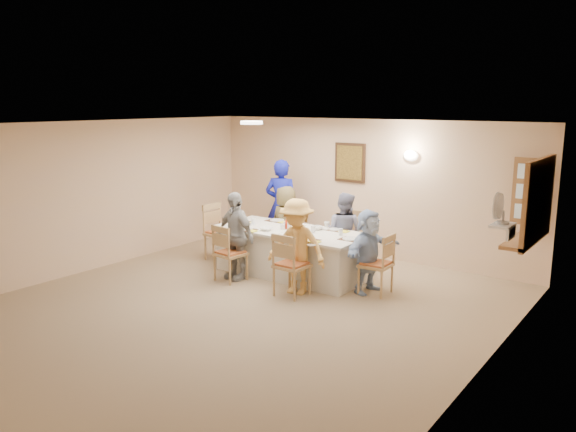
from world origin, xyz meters
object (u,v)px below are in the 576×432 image
Objects in this scene: dining_table at (291,252)px; diner_front_right at (297,247)px; chair_right_end at (376,263)px; chair_front_left at (231,252)px; chair_front_right at (292,264)px; chair_back_left at (290,234)px; desk_fan at (501,212)px; chair_left_end at (221,232)px; diner_front_left at (235,236)px; caregiver at (282,206)px; condiment_ketchup at (287,223)px; diner_back_left at (286,223)px; chair_back_right at (347,241)px; diner_right_end at (368,251)px; serving_hatch at (538,201)px; diner_back_right at (344,232)px.

diner_front_right reaches higher than dining_table.
dining_table is 2.73× the size of chair_right_end.
chair_front_right reaches higher than chair_front_left.
chair_back_left reaches higher than dining_table.
chair_left_end is (-4.99, 0.62, -1.04)m from desk_fan.
diner_front_left is (-0.60, -0.68, 0.33)m from dining_table.
diner_front_right is at bearing -48.58° from dining_table.
chair_front_left is at bearing 177.38° from diner_front_right.
caregiver is 8.37× the size of condiment_ketchup.
diner_front_left is at bearing 171.67° from diner_front_right.
desk_fan reaches higher than diner_back_left.
chair_back_right reaches higher than chair_back_left.
chair_left_end is at bearing -149.48° from chair_back_left.
chair_back_left is 2.18m from diner_right_end.
diner_back_left reaches higher than condiment_ketchup.
diner_right_end reaches higher than chair_left_end.
chair_front_right is at bearing 3.86° from diner_front_left.
diner_right_end is at bearing -91.61° from chair_right_end.
serving_hatch is at bearing 85.34° from desk_fan.
diner_back_right reaches higher than dining_table.
chair_front_left is at bearing -159.78° from serving_hatch.
chair_front_right is 0.67× the size of diner_front_right.
chair_left_end reaches higher than chair_front_left.
diner_right_end is (-2.13, -0.73, -0.87)m from serving_hatch.
serving_hatch is 3.48m from chair_front_right.
chair_back_left is at bearing 160.63° from desk_fan.
dining_table is 1.78× the size of diner_front_left.
chair_back_left is 0.68× the size of diner_back_right.
chair_right_end is at bearing -159.98° from serving_hatch.
diner_back_left reaches higher than chair_left_end.
chair_right_end is at bearing -49.63° from chair_back_right.
chair_front_right is 0.94× the size of chair_left_end.
chair_back_right is 1.10m from condiment_ketchup.
diner_front_left is 1.89m from caregiver.
diner_front_left is 1.12× the size of diner_right_end.
diner_back_right is at bearing 81.67° from diner_front_right.
diner_back_left reaches higher than chair_back_right.
diner_front_right reaches higher than chair_left_end.
chair_right_end is 1.19m from diner_back_right.
condiment_ketchup is at bearing -115.82° from chair_front_left.
diner_back_left is at bearing 79.83° from diner_right_end.
chair_back_right is at bearing -172.23° from diner_back_left.
diner_front_right is (0.00, -1.36, 0.04)m from diner_back_right.
caregiver is (-2.60, 1.15, 0.41)m from chair_right_end.
desk_fan is 2.96m from diner_front_right.
chair_front_left is 0.69× the size of diner_back_left.
chair_right_end is at bearing -88.12° from chair_left_end.
diner_back_left is at bearing 131.42° from dining_table.
diner_back_left is at bearing -179.32° from serving_hatch.
desk_fan is 0.21× the size of diner_front_left.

